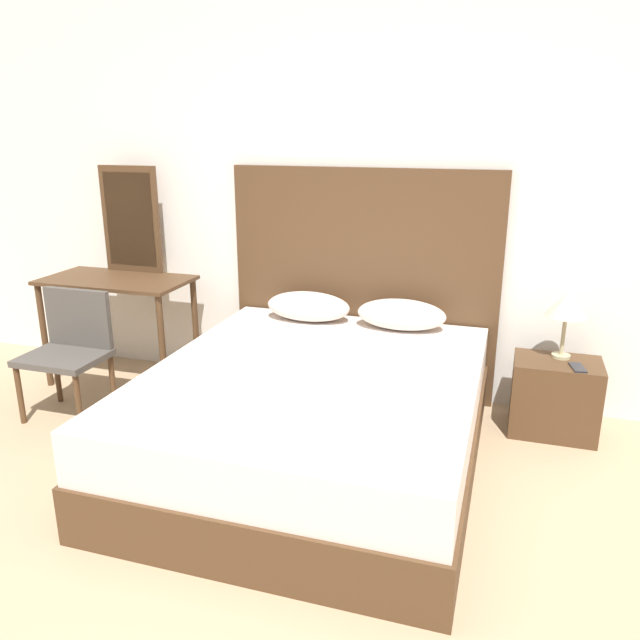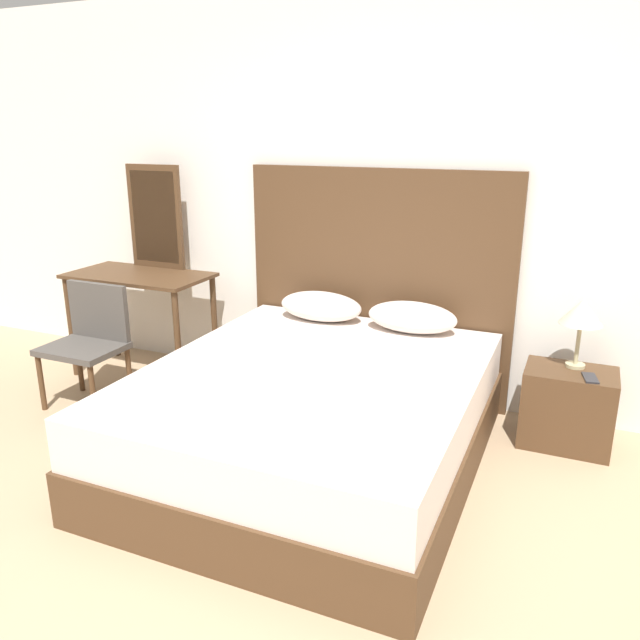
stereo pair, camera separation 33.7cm
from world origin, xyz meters
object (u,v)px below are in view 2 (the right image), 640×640
object	(u,v)px
phone_on_bed	(324,381)
chair	(90,336)
bed	(312,417)
vanity_desk	(140,291)
table_lamp	(582,313)
phone_on_nightstand	(590,378)
nightstand	(567,408)

from	to	relation	value
phone_on_bed	chair	xyz separation A→B (m)	(-1.83, 0.29, -0.09)
bed	vanity_desk	distance (m)	1.88
table_lamp	phone_on_nightstand	world-z (taller)	table_lamp
phone_on_bed	vanity_desk	size ratio (longest dim) A/B	0.16
phone_on_nightstand	nightstand	bearing A→B (deg)	138.03
bed	phone_on_bed	world-z (taller)	phone_on_bed
phone_on_bed	nightstand	world-z (taller)	phone_on_bed
phone_on_bed	table_lamp	size ratio (longest dim) A/B	0.39
phone_on_bed	bed	bearing A→B (deg)	132.76
chair	phone_on_bed	bearing A→B (deg)	-9.02
chair	nightstand	bearing A→B (deg)	11.92
vanity_desk	chair	size ratio (longest dim) A/B	1.28
bed	vanity_desk	bearing A→B (deg)	157.73
bed	phone_on_nightstand	xyz separation A→B (m)	(1.39, 0.70, 0.20)
nightstand	phone_on_nightstand	xyz separation A→B (m)	(0.10, -0.09, 0.24)
bed	nightstand	world-z (taller)	bed
bed	nightstand	distance (m)	1.51
nightstand	chair	size ratio (longest dim) A/B	0.63
nightstand	vanity_desk	world-z (taller)	vanity_desk
nightstand	table_lamp	distance (m)	0.57
bed	chair	distance (m)	1.72
vanity_desk	chair	world-z (taller)	chair
table_lamp	phone_on_nightstand	bearing A→B (deg)	-61.89
table_lamp	phone_on_nightstand	xyz separation A→B (m)	(0.09, -0.16, -0.32)
table_lamp	chair	xyz separation A→B (m)	(-3.01, -0.70, -0.32)
bed	vanity_desk	world-z (taller)	vanity_desk
bed	table_lamp	distance (m)	1.64
table_lamp	vanity_desk	size ratio (longest dim) A/B	0.40
nightstand	vanity_desk	distance (m)	3.02
phone_on_nightstand	chair	bearing A→B (deg)	-170.04
nightstand	vanity_desk	size ratio (longest dim) A/B	0.49
bed	phone_on_bed	xyz separation A→B (m)	(0.12, -0.13, 0.29)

